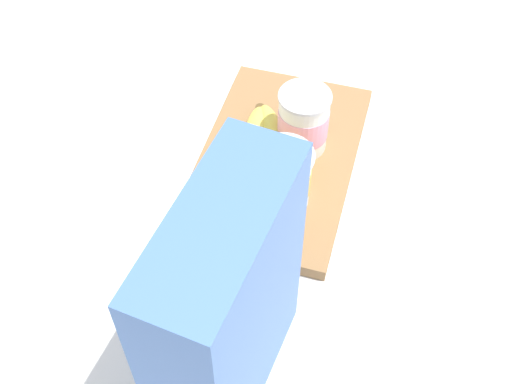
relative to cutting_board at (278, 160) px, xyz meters
name	(u,v)px	position (x,y,z in m)	size (l,w,h in m)	color
ground_plane	(277,165)	(0.00, 0.00, -0.01)	(2.40, 2.40, 0.00)	silver
cutting_board	(278,160)	(0.00, 0.00, 0.00)	(0.33, 0.21, 0.02)	olive
cereal_box	(227,310)	(0.31, 0.03, 0.14)	(0.20, 0.08, 0.29)	#4770B7
yogurt_cup_front	(303,121)	(-0.03, 0.03, 0.06)	(0.07, 0.07, 0.09)	white
yogurt_cup_back	(283,178)	(0.07, 0.03, 0.05)	(0.08, 0.08, 0.09)	white
banana_bunch	(264,148)	(0.01, -0.02, 0.03)	(0.17, 0.12, 0.03)	#E5D84F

